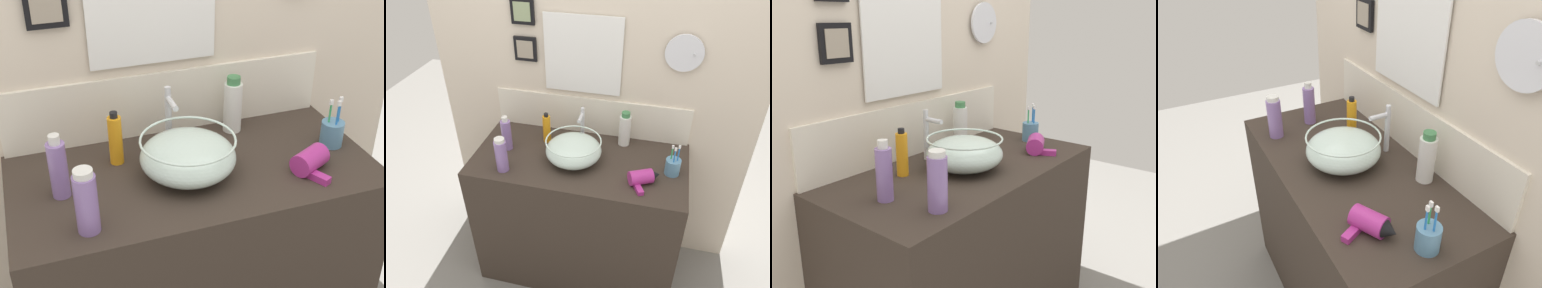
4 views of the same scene
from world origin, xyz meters
TOP-DOWN VIEW (x-y plane):
  - vanity_counter at (0.00, 0.00)m, footprint 1.21×0.58m
  - back_panel at (-0.00, 0.32)m, footprint 1.93×0.10m
  - glass_bowl_sink at (-0.03, -0.02)m, footprint 0.31×0.31m
  - faucet at (-0.03, 0.18)m, footprint 0.02×0.10m
  - hair_drier at (0.37, -0.12)m, footprint 0.18×0.18m
  - toothbrush_cup at (0.51, -0.01)m, footprint 0.08×0.08m
  - lotion_bottle at (0.22, 0.21)m, footprint 0.07×0.07m
  - soap_dispenser at (-0.23, 0.13)m, footprint 0.05×0.05m
  - shampoo_bottle at (-0.38, -0.19)m, footprint 0.07×0.07m
  - spray_bottle at (-0.43, -0.00)m, footprint 0.06×0.06m

SIDE VIEW (x-z plane):
  - vanity_counter at x=0.00m, z-range 0.00..0.90m
  - hair_drier at x=0.37m, z-range 0.90..0.97m
  - toothbrush_cup at x=0.51m, z-range 0.85..1.04m
  - glass_bowl_sink at x=-0.03m, z-range 0.90..1.04m
  - soap_dispenser at x=-0.23m, z-range 0.89..1.08m
  - spray_bottle at x=-0.43m, z-range 0.89..1.10m
  - shampoo_bottle at x=-0.38m, z-range 0.90..1.10m
  - lotion_bottle at x=0.22m, z-range 0.89..1.11m
  - faucet at x=-0.03m, z-range 0.91..1.13m
  - back_panel at x=0.00m, z-range 0.00..2.36m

